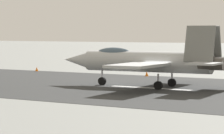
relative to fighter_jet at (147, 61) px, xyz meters
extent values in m
plane|color=gray|center=(-1.55, 0.60, -2.43)|extent=(400.00, 400.00, 0.00)
cube|color=#2E2F2F|center=(-1.55, 0.60, -2.42)|extent=(240.00, 26.00, 0.02)
cube|color=white|center=(-0.70, 0.60, -2.40)|extent=(8.00, 0.70, 0.00)
cylinder|color=#ABAEAF|center=(0.00, 0.00, -0.07)|extent=(12.36, 2.67, 1.91)
cone|color=#ABAEAF|center=(7.53, 0.47, -0.07)|extent=(2.93, 1.80, 1.62)
ellipsoid|color=#3F5160|center=(3.45, 0.22, 0.64)|extent=(3.66, 1.32, 1.10)
cylinder|color=#47423D|center=(-6.31, 0.16, -0.07)|extent=(2.26, 1.24, 1.10)
cylinder|color=#47423D|center=(-6.25, -0.94, -0.07)|extent=(2.26, 1.24, 1.10)
cube|color=#ABAEAF|center=(-1.26, 4.02, -0.17)|extent=(3.79, 6.47, 0.24)
cube|color=#ABAEAF|center=(-0.74, -4.15, -0.17)|extent=(3.79, 6.47, 0.24)
cube|color=#ABAEAF|center=(-6.43, 2.00, 0.03)|extent=(2.57, 2.94, 0.16)
cube|color=#ABAEAF|center=(-6.13, -2.79, 0.03)|extent=(2.57, 2.94, 0.16)
cube|color=slate|center=(-5.39, 0.56, 1.63)|extent=(2.65, 1.11, 3.14)
cube|color=slate|center=(-5.28, -1.23, 1.63)|extent=(2.65, 1.11, 3.14)
cylinder|color=silver|center=(4.71, 0.29, -1.73)|extent=(0.18, 0.18, 1.40)
cylinder|color=black|center=(4.71, 0.29, -2.05)|extent=(0.78, 0.35, 0.76)
cylinder|color=silver|center=(-1.90, 1.48, -1.73)|extent=(0.18, 0.18, 1.40)
cylinder|color=black|center=(-1.90, 1.48, -2.05)|extent=(0.78, 0.35, 0.76)
cylinder|color=silver|center=(-1.70, -1.71, -1.73)|extent=(0.18, 0.18, 1.40)
cylinder|color=black|center=(-1.70, -1.71, -2.05)|extent=(0.78, 0.35, 0.76)
cone|color=orange|center=(6.27, -11.67, -2.15)|extent=(0.44, 0.44, 0.55)
cone|color=orange|center=(22.33, -11.67, -2.15)|extent=(0.44, 0.44, 0.55)
camera|label=1|loc=(-25.15, 47.11, 2.67)|focal=93.61mm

